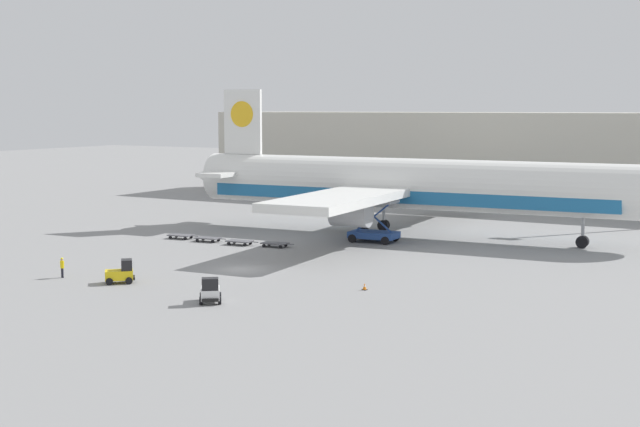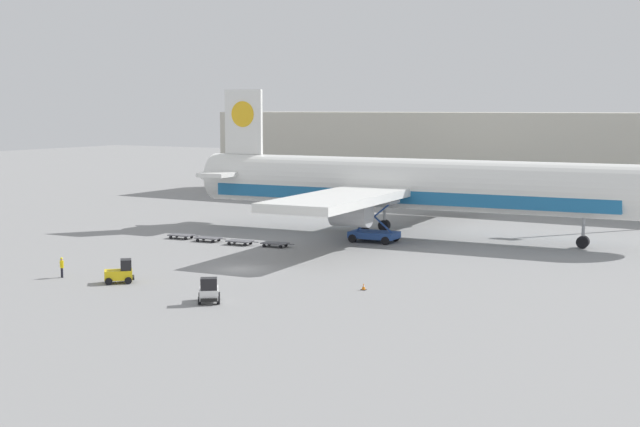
{
  "view_description": "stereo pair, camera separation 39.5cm",
  "coord_description": "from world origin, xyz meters",
  "px_view_note": "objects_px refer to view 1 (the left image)",
  "views": [
    {
      "loc": [
        46.06,
        -66.3,
        14.77
      ],
      "look_at": [
        1.31,
        12.19,
        4.0
      ],
      "focal_mm": 50.0,
      "sensor_mm": 36.0,
      "label": 1
    },
    {
      "loc": [
        46.4,
        -66.11,
        14.77
      ],
      "look_at": [
        1.31,
        12.19,
        4.0
      ],
      "focal_mm": 50.0,
      "sensor_mm": 36.0,
      "label": 2
    }
  ],
  "objects_px": {
    "baggage_dolly_third": "(240,241)",
    "ground_crew_near": "(62,266)",
    "baggage_tug_foreground": "(121,273)",
    "traffic_cone_near": "(365,287)",
    "scissor_lift_loader": "(374,224)",
    "baggage_dolly_second": "(208,238)",
    "baggage_tug_mid": "(210,291)",
    "airplane_main": "(401,186)",
    "baggage_dolly_lead": "(181,235)",
    "baggage_dolly_trail": "(275,243)"
  },
  "relations": [
    {
      "from": "scissor_lift_loader",
      "to": "traffic_cone_near",
      "type": "distance_m",
      "value": 26.32
    },
    {
      "from": "scissor_lift_loader",
      "to": "baggage_tug_mid",
      "type": "distance_m",
      "value": 34.1
    },
    {
      "from": "scissor_lift_loader",
      "to": "baggage_dolly_lead",
      "type": "bearing_deg",
      "value": -160.03
    },
    {
      "from": "baggage_dolly_trail",
      "to": "baggage_tug_mid",
      "type": "bearing_deg",
      "value": -73.97
    },
    {
      "from": "baggage_dolly_third",
      "to": "traffic_cone_near",
      "type": "distance_m",
      "value": 26.89
    },
    {
      "from": "baggage_dolly_third",
      "to": "ground_crew_near",
      "type": "height_order",
      "value": "ground_crew_near"
    },
    {
      "from": "baggage_tug_mid",
      "to": "baggage_dolly_trail",
      "type": "relative_size",
      "value": 0.75
    },
    {
      "from": "airplane_main",
      "to": "traffic_cone_near",
      "type": "bearing_deg",
      "value": -74.48
    },
    {
      "from": "airplane_main",
      "to": "ground_crew_near",
      "type": "relative_size",
      "value": 32.37
    },
    {
      "from": "baggage_dolly_lead",
      "to": "baggage_dolly_trail",
      "type": "distance_m",
      "value": 12.51
    },
    {
      "from": "traffic_cone_near",
      "to": "ground_crew_near",
      "type": "bearing_deg",
      "value": -161.61
    },
    {
      "from": "scissor_lift_loader",
      "to": "baggage_tug_mid",
      "type": "xyz_separation_m",
      "value": [
        2.9,
        -33.96,
        -1.09
      ]
    },
    {
      "from": "baggage_dolly_lead",
      "to": "baggage_dolly_second",
      "type": "bearing_deg",
      "value": -9.88
    },
    {
      "from": "traffic_cone_near",
      "to": "baggage_dolly_third",
      "type": "bearing_deg",
      "value": 146.96
    },
    {
      "from": "baggage_dolly_lead",
      "to": "baggage_dolly_trail",
      "type": "relative_size",
      "value": 1.0
    },
    {
      "from": "baggage_dolly_trail",
      "to": "traffic_cone_near",
      "type": "bearing_deg",
      "value": -45.91
    },
    {
      "from": "ground_crew_near",
      "to": "traffic_cone_near",
      "type": "bearing_deg",
      "value": -138.77
    },
    {
      "from": "baggage_dolly_trail",
      "to": "baggage_dolly_third",
      "type": "bearing_deg",
      "value": -177.64
    },
    {
      "from": "ground_crew_near",
      "to": "baggage_tug_foreground",
      "type": "bearing_deg",
      "value": -149.84
    },
    {
      "from": "baggage_dolly_second",
      "to": "baggage_tug_foreground",
      "type": "bearing_deg",
      "value": -77.27
    },
    {
      "from": "baggage_tug_foreground",
      "to": "baggage_dolly_third",
      "type": "distance_m",
      "value": 22.55
    },
    {
      "from": "baggage_dolly_lead",
      "to": "airplane_main",
      "type": "bearing_deg",
      "value": 29.01
    },
    {
      "from": "baggage_tug_foreground",
      "to": "traffic_cone_near",
      "type": "relative_size",
      "value": 4.92
    },
    {
      "from": "airplane_main",
      "to": "baggage_dolly_trail",
      "type": "distance_m",
      "value": 17.34
    },
    {
      "from": "traffic_cone_near",
      "to": "baggage_tug_mid",
      "type": "bearing_deg",
      "value": -128.57
    },
    {
      "from": "baggage_dolly_lead",
      "to": "baggage_dolly_third",
      "type": "distance_m",
      "value": 8.4
    },
    {
      "from": "baggage_tug_mid",
      "to": "ground_crew_near",
      "type": "relative_size",
      "value": 1.56
    },
    {
      "from": "scissor_lift_loader",
      "to": "baggage_dolly_second",
      "type": "height_order",
      "value": "scissor_lift_loader"
    },
    {
      "from": "ground_crew_near",
      "to": "traffic_cone_near",
      "type": "xyz_separation_m",
      "value": [
        25.29,
        8.41,
        -0.79
      ]
    },
    {
      "from": "scissor_lift_loader",
      "to": "baggage_dolly_lead",
      "type": "distance_m",
      "value": 21.9
    },
    {
      "from": "scissor_lift_loader",
      "to": "traffic_cone_near",
      "type": "bearing_deg",
      "value": -69.14
    },
    {
      "from": "baggage_dolly_third",
      "to": "baggage_dolly_trail",
      "type": "height_order",
      "value": "same"
    },
    {
      "from": "baggage_tug_foreground",
      "to": "baggage_dolly_lead",
      "type": "bearing_deg",
      "value": 74.94
    },
    {
      "from": "airplane_main",
      "to": "baggage_tug_mid",
      "type": "relative_size",
      "value": 20.7
    },
    {
      "from": "baggage_dolly_second",
      "to": "ground_crew_near",
      "type": "height_order",
      "value": "ground_crew_near"
    },
    {
      "from": "baggage_dolly_lead",
      "to": "baggage_dolly_second",
      "type": "xyz_separation_m",
      "value": [
        4.0,
        -0.26,
        0.0
      ]
    },
    {
      "from": "ground_crew_near",
      "to": "traffic_cone_near",
      "type": "distance_m",
      "value": 26.66
    },
    {
      "from": "airplane_main",
      "to": "scissor_lift_loader",
      "type": "distance_m",
      "value": 6.96
    },
    {
      "from": "scissor_lift_loader",
      "to": "ground_crew_near",
      "type": "height_order",
      "value": "scissor_lift_loader"
    },
    {
      "from": "baggage_tug_mid",
      "to": "baggage_dolly_third",
      "type": "height_order",
      "value": "baggage_tug_mid"
    },
    {
      "from": "baggage_dolly_trail",
      "to": "scissor_lift_loader",
      "type": "bearing_deg",
      "value": 42.7
    },
    {
      "from": "baggage_dolly_trail",
      "to": "ground_crew_near",
      "type": "bearing_deg",
      "value": -112.38
    },
    {
      "from": "baggage_tug_foreground",
      "to": "traffic_cone_near",
      "type": "xyz_separation_m",
      "value": [
        19.21,
        7.63,
        -0.6
      ]
    },
    {
      "from": "baggage_dolly_second",
      "to": "traffic_cone_near",
      "type": "distance_m",
      "value": 30.75
    },
    {
      "from": "baggage_dolly_third",
      "to": "ground_crew_near",
      "type": "relative_size",
      "value": 2.1
    },
    {
      "from": "baggage_dolly_second",
      "to": "ground_crew_near",
      "type": "distance_m",
      "value": 23.31
    },
    {
      "from": "baggage_dolly_lead",
      "to": "traffic_cone_near",
      "type": "distance_m",
      "value": 34.42
    },
    {
      "from": "baggage_dolly_third",
      "to": "traffic_cone_near",
      "type": "xyz_separation_m",
      "value": [
        22.54,
        -14.66,
        -0.12
      ]
    },
    {
      "from": "baggage_tug_mid",
      "to": "ground_crew_near",
      "type": "bearing_deg",
      "value": -131.61
    },
    {
      "from": "airplane_main",
      "to": "ground_crew_near",
      "type": "xyz_separation_m",
      "value": [
        -14.93,
        -38.04,
        -4.78
      ]
    }
  ]
}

